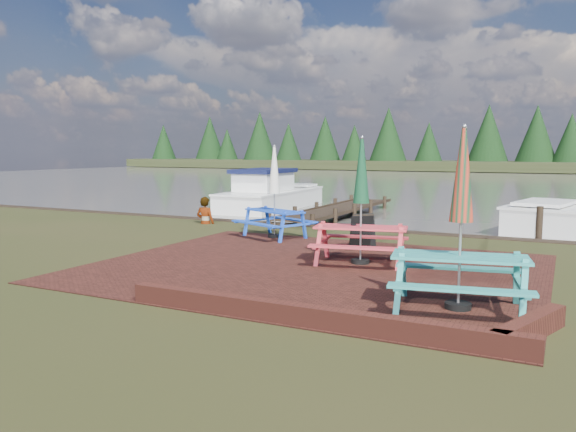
# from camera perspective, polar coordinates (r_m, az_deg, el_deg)

# --- Properties ---
(ground) EXTENTS (120.00, 120.00, 0.00)m
(ground) POSITION_cam_1_polar(r_m,az_deg,el_deg) (10.85, 0.47, -6.33)
(ground) COLOR #242C10
(ground) RESTS_ON ground
(paving) EXTENTS (9.00, 7.50, 0.02)m
(paving) POSITION_cam_1_polar(r_m,az_deg,el_deg) (11.73, 2.63, -5.30)
(paving) COLOR #331610
(paving) RESTS_ON ground
(brick_wall) EXTENTS (6.21, 1.79, 0.30)m
(brick_wall) POSITION_cam_1_polar(r_m,az_deg,el_deg) (7.85, 6.94, -10.34)
(brick_wall) COLOR #4C1E16
(brick_wall) RESTS_ON ground
(water) EXTENTS (120.00, 60.00, 0.02)m
(water) POSITION_cam_1_polar(r_m,az_deg,el_deg) (46.79, 20.80, 3.23)
(water) COLOR #4E4A43
(water) RESTS_ON ground
(far_treeline) EXTENTS (120.00, 10.00, 8.10)m
(far_treeline) POSITION_cam_1_polar(r_m,az_deg,el_deg) (75.65, 23.15, 6.76)
(far_treeline) COLOR black
(far_treeline) RESTS_ON ground
(picnic_table_teal) EXTENTS (2.31, 2.13, 2.79)m
(picnic_table_teal) POSITION_cam_1_polar(r_m,az_deg,el_deg) (8.93, 17.08, -3.04)
(picnic_table_teal) COLOR teal
(picnic_table_teal) RESTS_ON ground
(picnic_table_red) EXTENTS (2.27, 2.10, 2.71)m
(picnic_table_red) POSITION_cam_1_polar(r_m,az_deg,el_deg) (12.10, 7.41, -0.46)
(picnic_table_red) COLOR #C9333D
(picnic_table_red) RESTS_ON ground
(picnic_table_blue) EXTENTS (2.36, 2.25, 2.57)m
(picnic_table_blue) POSITION_cam_1_polar(r_m,az_deg,el_deg) (15.69, -1.39, 1.03)
(picnic_table_blue) COLOR blue
(picnic_table_blue) RESTS_ON ground
(chalkboard) EXTENTS (0.56, 0.80, 0.88)m
(chalkboard) POSITION_cam_1_polar(r_m,az_deg,el_deg) (13.90, 7.60, -1.61)
(chalkboard) COLOR black
(chalkboard) RESTS_ON ground
(jetty) EXTENTS (1.76, 9.08, 1.00)m
(jetty) POSITION_cam_1_polar(r_m,az_deg,el_deg) (22.43, 5.08, 0.68)
(jetty) COLOR black
(jetty) RESTS_ON ground
(boat_jetty) EXTENTS (2.71, 7.05, 2.01)m
(boat_jetty) POSITION_cam_1_polar(r_m,az_deg,el_deg) (25.36, -1.80, 2.05)
(boat_jetty) COLOR white
(boat_jetty) RESTS_ON ground
(person) EXTENTS (0.68, 0.48, 1.78)m
(person) POSITION_cam_1_polar(r_m,az_deg,el_deg) (18.95, -8.44, 1.90)
(person) COLOR gray
(person) RESTS_ON ground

